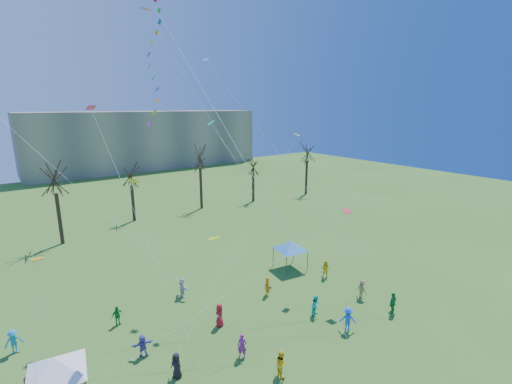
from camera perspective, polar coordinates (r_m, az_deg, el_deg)
distant_building at (r=101.47m, az=-16.98°, el=8.01°), size 60.00×14.00×15.00m
bare_tree_row at (r=52.70m, az=-16.98°, el=2.44°), size 69.56×9.24×10.55m
big_box_kite at (r=22.43m, az=-15.25°, el=19.11°), size 3.88×7.75×25.24m
canopy_tent_white at (r=24.28m, az=-29.40°, el=-22.99°), size 4.12×4.12×3.13m
canopy_tent_blue at (r=37.07m, az=5.53°, el=-8.54°), size 3.89×3.89×2.95m
festival_crowd at (r=27.32m, az=-5.53°, el=-21.23°), size 26.32×13.94×1.86m
small_kites_aloft at (r=27.25m, az=-8.89°, el=6.27°), size 27.11×18.44×33.51m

